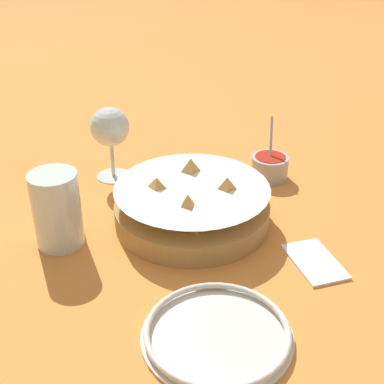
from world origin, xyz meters
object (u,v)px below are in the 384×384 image
Objects in this scene: wine_glass at (110,129)px; side_plate at (217,333)px; sauce_cup at (270,166)px; beer_mug at (58,211)px; food_basket at (192,206)px.

wine_glass is 0.74× the size of side_plate.
sauce_cup is 0.40m from beer_mug.
side_plate is at bearing -152.19° from wine_glass.
wine_glass reaches higher than food_basket.
beer_mug is (-0.07, 0.19, 0.02)m from food_basket.
food_basket is 2.29× the size of sauce_cup.
beer_mug is (-0.21, 0.03, -0.04)m from wine_glass.
wine_glass is 0.46m from side_plate.
side_plate is (-0.40, -0.21, -0.09)m from wine_glass.
sauce_cup is (0.16, -0.13, -0.01)m from food_basket.
wine_glass reaches higher than beer_mug.
wine_glass is (0.14, 0.16, 0.06)m from food_basket.
sauce_cup reaches higher than food_basket.
beer_mug is 0.64× the size of side_plate.
beer_mug is (-0.23, 0.32, 0.03)m from sauce_cup.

